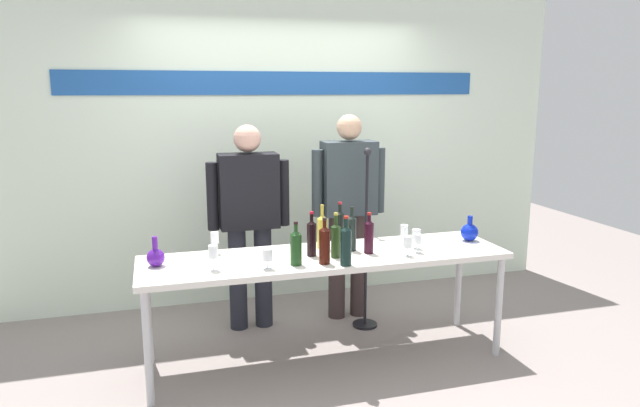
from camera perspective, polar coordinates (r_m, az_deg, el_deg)
ground_plane at (r=4.27m, az=0.58°, el=-15.13°), size 10.00×10.00×0.00m
back_wall at (r=5.21m, az=-3.94°, el=6.92°), size 5.29×0.11×3.00m
display_table at (r=4.00m, az=0.60°, el=-5.87°), size 2.53×0.67×0.78m
decanter_blue_left at (r=3.85m, az=-15.96°, el=-5.09°), size 0.12×0.12×0.20m
decanter_blue_right at (r=4.46m, az=14.58°, el=-2.73°), size 0.13×0.13×0.19m
presenter_left at (r=4.54m, az=-7.04°, el=-0.96°), size 0.65×0.22×1.63m
presenter_right at (r=4.73m, az=2.84°, el=0.06°), size 0.62×0.22×1.70m
wine_bottle_0 at (r=4.24m, az=1.98°, el=-2.23°), size 0.07×0.07×0.31m
wine_bottle_1 at (r=3.72m, az=-2.40°, el=-4.29°), size 0.08×0.08×0.29m
wine_bottle_2 at (r=3.71m, az=2.59°, el=-4.06°), size 0.07×0.07×0.33m
wine_bottle_3 at (r=4.00m, az=4.87°, el=-3.17°), size 0.07×0.07×0.29m
wine_bottle_4 at (r=3.92m, az=-0.83°, el=-3.33°), size 0.06×0.06×0.31m
wine_bottle_5 at (r=3.74m, az=0.45°, el=-4.01°), size 0.07×0.07×0.31m
wine_bottle_6 at (r=3.88m, az=1.57°, el=-3.53°), size 0.07×0.07×0.31m
wine_bottle_7 at (r=4.10m, az=0.21°, el=-2.70°), size 0.07×0.07×0.32m
wine_bottle_8 at (r=4.05m, az=3.16°, el=-2.82°), size 0.06×0.06×0.31m
wine_glass_left_0 at (r=3.68m, az=-10.53°, el=-4.77°), size 0.06×0.06×0.16m
wine_glass_left_1 at (r=4.04m, az=-10.38°, el=-3.41°), size 0.06×0.06×0.15m
wine_glass_left_2 at (r=3.66m, az=-5.25°, el=-5.10°), size 0.07×0.07×0.13m
wine_glass_right_0 at (r=4.06m, az=9.64°, el=-3.53°), size 0.06×0.06×0.13m
wine_glass_right_1 at (r=4.16m, az=9.50°, el=-3.11°), size 0.06×0.06×0.14m
wine_glass_right_2 at (r=4.28m, az=8.33°, el=-2.69°), size 0.06×0.06×0.14m
wine_glass_right_3 at (r=3.97m, az=8.67°, el=-3.83°), size 0.06×0.06×0.14m
microphone_stand at (r=4.65m, az=4.54°, el=-6.49°), size 0.20×0.20×1.45m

